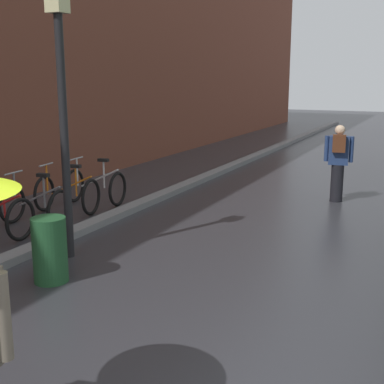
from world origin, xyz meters
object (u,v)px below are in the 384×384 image
at_px(parked_bicycle_4, 96,186).
at_px(pedestrian_walking_midground, 338,161).
at_px(parked_bicycle_3, 67,194).
at_px(street_lamp_post, 63,104).
at_px(parked_bicycle_2, 35,205).
at_px(litter_bin, 50,250).

relative_size(parked_bicycle_4, pedestrian_walking_midground, 0.70).
bearing_deg(parked_bicycle_3, pedestrian_walking_midground, 35.29).
relative_size(parked_bicycle_4, street_lamp_post, 0.31).
height_order(parked_bicycle_2, street_lamp_post, street_lamp_post).
height_order(parked_bicycle_4, litter_bin, parked_bicycle_4).
relative_size(parked_bicycle_2, parked_bicycle_4, 0.99).
xyz_separation_m(parked_bicycle_3, parked_bicycle_4, (0.05, 0.86, 0.00)).
bearing_deg(parked_bicycle_4, parked_bicycle_2, -89.25).
height_order(parked_bicycle_2, pedestrian_walking_midground, pedestrian_walking_midground).
xyz_separation_m(street_lamp_post, litter_bin, (0.39, -0.88, -1.79)).
bearing_deg(parked_bicycle_2, litter_bin, -44.44).
distance_m(parked_bicycle_2, pedestrian_walking_midground, 6.13).
bearing_deg(parked_bicycle_2, parked_bicycle_4, 90.75).
relative_size(parked_bicycle_3, litter_bin, 1.38).
xyz_separation_m(parked_bicycle_3, litter_bin, (2.02, -2.88, 0.05)).
height_order(parked_bicycle_3, parked_bicycle_4, same).
bearing_deg(parked_bicycle_4, pedestrian_walking_midground, 27.68).
bearing_deg(pedestrian_walking_midground, litter_bin, -112.39).
relative_size(parked_bicycle_3, parked_bicycle_4, 1.03).
distance_m(street_lamp_post, litter_bin, 2.03).
bearing_deg(parked_bicycle_4, litter_bin, -62.18).
bearing_deg(street_lamp_post, litter_bin, -66.22).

